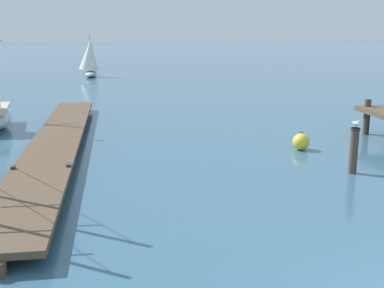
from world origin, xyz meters
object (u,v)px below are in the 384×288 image
at_px(mooring_buoy, 301,142).
at_px(distant_sailboat, 90,58).
at_px(mooring_piling, 354,150).
at_px(perched_seagull, 356,123).

height_order(mooring_buoy, distant_sailboat, distant_sailboat).
relative_size(mooring_piling, distant_sailboat, 0.36).
bearing_deg(distant_sailboat, perched_seagull, -75.48).
relative_size(perched_seagull, distant_sailboat, 0.09).
xyz_separation_m(perched_seagull, distant_sailboat, (-9.03, 34.86, 0.19)).
distance_m(mooring_piling, distant_sailboat, 36.03).
relative_size(mooring_buoy, distant_sailboat, 0.17).
xyz_separation_m(perched_seagull, mooring_buoy, (-0.42, 3.20, -1.30)).
distance_m(mooring_piling, mooring_buoy, 3.27).
distance_m(perched_seagull, distant_sailboat, 36.01).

